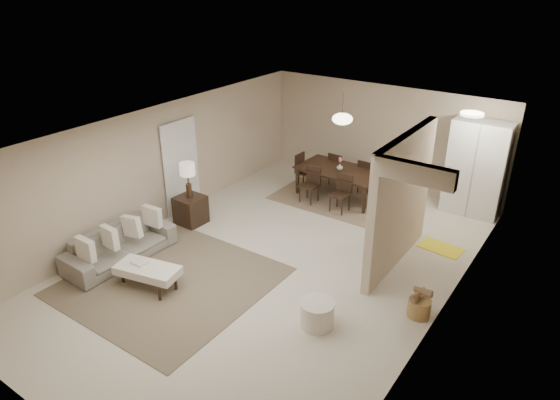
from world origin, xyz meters
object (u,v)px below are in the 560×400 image
Objects in this scene: sofa at (120,245)px; wicker_basket at (419,308)px; ottoman_bench at (148,271)px; side_table at (191,210)px; round_pouf at (317,314)px; dining_table at (339,184)px; pantry_cabinet at (476,169)px.

sofa is 5.43m from wicker_basket.
ottoman_bench is 1.94× the size of side_table.
wicker_basket is (1.20, 1.10, -0.06)m from round_pouf.
dining_table is (-1.99, 4.31, 0.14)m from round_pouf.
pantry_cabinet is at bearing -38.35° from sofa.
round_pouf is 1.63m from wicker_basket.
side_table reaches higher than ottoman_bench.
dining_table is (1.96, 2.95, 0.05)m from side_table.
sofa reaches higher than round_pouf.
side_table is at bearing 103.55° from ottoman_bench.
sofa is at bearing -173.38° from round_pouf.
dining_table is (-2.79, -0.96, -0.70)m from pantry_cabinet.
pantry_cabinet is at bearing 95.48° from wicker_basket.
side_table is (-4.75, -3.91, -0.75)m from pantry_cabinet.
ottoman_bench is 3.35× the size of wicker_basket.
round_pouf is at bearing -137.46° from wicker_basket.
round_pouf is at bearing 2.09° from ottoman_bench.
ottoman_bench is 2.37m from side_table.
side_table is (0.05, 1.82, -0.00)m from sofa.
dining_table reaches higher than ottoman_bench.
ottoman_bench is at bearing -63.79° from side_table.
ottoman_bench reaches higher than wicker_basket.
sofa is at bearing 152.04° from ottoman_bench.
ottoman_bench is 0.59× the size of dining_table.
round_pouf is at bearing -63.04° from dining_table.
wicker_basket is 0.18× the size of dining_table.
round_pouf is 4.75m from dining_table.
pantry_cabinet reaches higher than side_table.
ottoman_bench is 5.15m from dining_table.
dining_table is (2.01, 4.77, 0.05)m from sofa.
ottoman_bench is at bearing -155.53° from wicker_basket.
round_pouf reaches higher than ottoman_bench.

